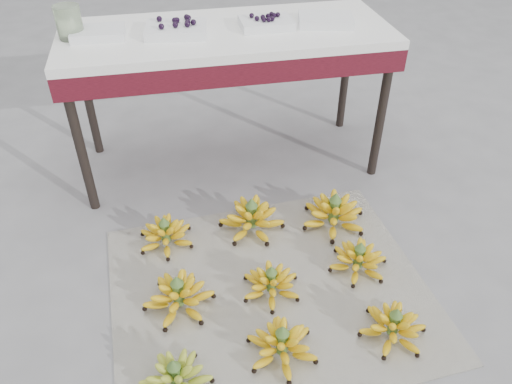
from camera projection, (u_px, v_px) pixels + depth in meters
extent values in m
plane|color=slate|center=(301.00, 301.00, 1.98)|extent=(60.00, 60.00, 0.00)
cube|color=silver|center=(270.00, 291.00, 2.01)|extent=(1.31, 1.12, 0.01)
ellipsoid|color=#7FA631|center=(176.00, 380.00, 1.66)|extent=(0.30, 0.30, 0.07)
ellipsoid|color=#7FA631|center=(175.00, 375.00, 1.64)|extent=(0.21, 0.21, 0.05)
ellipsoid|color=#7FA631|center=(174.00, 370.00, 1.62)|extent=(0.14, 0.14, 0.04)
cylinder|color=#45672A|center=(175.00, 375.00, 1.64)|extent=(0.04, 0.04, 0.10)
cone|color=#45672A|center=(173.00, 364.00, 1.60)|extent=(0.05, 0.05, 0.04)
ellipsoid|color=#FFC700|center=(282.00, 347.00, 1.76)|extent=(0.30, 0.30, 0.08)
ellipsoid|color=#FFC700|center=(282.00, 342.00, 1.73)|extent=(0.21, 0.21, 0.06)
ellipsoid|color=#FFC700|center=(282.00, 336.00, 1.72)|extent=(0.14, 0.14, 0.05)
cylinder|color=#45672A|center=(282.00, 342.00, 1.73)|extent=(0.04, 0.04, 0.10)
cone|color=#45672A|center=(283.00, 330.00, 1.69)|extent=(0.05, 0.05, 0.04)
ellipsoid|color=#FFC700|center=(393.00, 329.00, 1.82)|extent=(0.30, 0.30, 0.07)
ellipsoid|color=#FFC700|center=(394.00, 323.00, 1.80)|extent=(0.21, 0.21, 0.05)
ellipsoid|color=#FFC700|center=(395.00, 318.00, 1.78)|extent=(0.14, 0.14, 0.05)
cylinder|color=#45672A|center=(394.00, 323.00, 1.80)|extent=(0.04, 0.04, 0.10)
cone|color=#45672A|center=(397.00, 312.00, 1.76)|extent=(0.05, 0.05, 0.04)
ellipsoid|color=#FFC700|center=(179.00, 299.00, 1.93)|extent=(0.31, 0.31, 0.08)
ellipsoid|color=#FFC700|center=(178.00, 293.00, 1.90)|extent=(0.22, 0.22, 0.06)
ellipsoid|color=#FFC700|center=(177.00, 287.00, 1.88)|extent=(0.14, 0.14, 0.05)
cylinder|color=#45672A|center=(178.00, 293.00, 1.90)|extent=(0.04, 0.04, 0.11)
cone|color=#45672A|center=(176.00, 280.00, 1.86)|extent=(0.05, 0.05, 0.04)
ellipsoid|color=#FFC700|center=(271.00, 286.00, 1.98)|extent=(0.25, 0.25, 0.07)
ellipsoid|color=#FFC700|center=(271.00, 280.00, 1.97)|extent=(0.18, 0.18, 0.05)
ellipsoid|color=#FFC700|center=(271.00, 275.00, 1.95)|extent=(0.12, 0.12, 0.04)
cylinder|color=#45672A|center=(271.00, 280.00, 1.97)|extent=(0.04, 0.04, 0.10)
cone|color=#45672A|center=(271.00, 269.00, 1.93)|extent=(0.05, 0.05, 0.04)
ellipsoid|color=#FFC700|center=(358.00, 262.00, 2.09)|extent=(0.30, 0.30, 0.07)
ellipsoid|color=#FFC700|center=(359.00, 257.00, 2.07)|extent=(0.21, 0.21, 0.05)
ellipsoid|color=#FFC700|center=(360.00, 252.00, 2.05)|extent=(0.14, 0.14, 0.05)
cylinder|color=#45672A|center=(359.00, 257.00, 2.07)|extent=(0.04, 0.04, 0.10)
cone|color=#45672A|center=(361.00, 246.00, 2.03)|extent=(0.05, 0.05, 0.04)
ellipsoid|color=#FFC700|center=(166.00, 237.00, 2.21)|extent=(0.25, 0.25, 0.07)
ellipsoid|color=#FFC700|center=(165.00, 232.00, 2.19)|extent=(0.17, 0.17, 0.06)
ellipsoid|color=#FFC700|center=(165.00, 226.00, 2.17)|extent=(0.11, 0.11, 0.05)
cylinder|color=#45672A|center=(165.00, 232.00, 2.19)|extent=(0.04, 0.04, 0.10)
cone|color=#45672A|center=(164.00, 221.00, 2.15)|extent=(0.05, 0.05, 0.04)
ellipsoid|color=#FFC700|center=(252.00, 221.00, 2.28)|extent=(0.35, 0.35, 0.09)
ellipsoid|color=#FFC700|center=(252.00, 215.00, 2.26)|extent=(0.25, 0.25, 0.06)
ellipsoid|color=#FFC700|center=(252.00, 209.00, 2.23)|extent=(0.16, 0.16, 0.05)
cylinder|color=#45672A|center=(252.00, 215.00, 2.26)|extent=(0.05, 0.05, 0.12)
cone|color=#45672A|center=(252.00, 202.00, 2.21)|extent=(0.06, 0.06, 0.04)
ellipsoid|color=#FFC700|center=(333.00, 217.00, 2.31)|extent=(0.33, 0.33, 0.09)
ellipsoid|color=#FFC700|center=(334.00, 210.00, 2.28)|extent=(0.23, 0.23, 0.07)
ellipsoid|color=#FFC700|center=(335.00, 204.00, 2.26)|extent=(0.15, 0.15, 0.06)
cylinder|color=#45672A|center=(334.00, 210.00, 2.28)|extent=(0.05, 0.05, 0.12)
cone|color=#45672A|center=(336.00, 197.00, 2.23)|extent=(0.06, 0.06, 0.04)
cylinder|color=black|center=(80.00, 146.00, 2.23)|extent=(0.05, 0.05, 0.70)
cylinder|color=black|center=(381.00, 115.00, 2.46)|extent=(0.05, 0.05, 0.70)
cylinder|color=black|center=(87.00, 95.00, 2.63)|extent=(0.05, 0.05, 0.70)
cylinder|color=black|center=(346.00, 72.00, 2.85)|extent=(0.05, 0.05, 0.70)
cube|color=maroon|center=(227.00, 48.00, 2.36)|extent=(1.54, 0.61, 0.10)
cube|color=white|center=(227.00, 33.00, 2.32)|extent=(1.54, 0.61, 0.04)
cube|color=silver|center=(98.00, 33.00, 2.21)|extent=(0.24, 0.17, 0.04)
cube|color=silver|center=(176.00, 30.00, 2.24)|extent=(0.29, 0.23, 0.04)
sphere|color=black|center=(177.00, 20.00, 2.23)|extent=(0.03, 0.03, 0.03)
sphere|color=black|center=(188.00, 18.00, 2.26)|extent=(0.03, 0.03, 0.03)
sphere|color=black|center=(187.00, 23.00, 2.21)|extent=(0.03, 0.03, 0.03)
sphere|color=black|center=(175.00, 25.00, 2.19)|extent=(0.03, 0.03, 0.03)
sphere|color=black|center=(193.00, 22.00, 2.21)|extent=(0.03, 0.03, 0.03)
sphere|color=black|center=(159.00, 19.00, 2.25)|extent=(0.03, 0.03, 0.03)
sphere|color=black|center=(175.00, 20.00, 2.23)|extent=(0.03, 0.03, 0.03)
sphere|color=black|center=(161.00, 26.00, 2.17)|extent=(0.03, 0.03, 0.03)
sphere|color=black|center=(187.00, 24.00, 2.19)|extent=(0.03, 0.03, 0.03)
sphere|color=black|center=(187.00, 17.00, 2.27)|extent=(0.03, 0.03, 0.03)
cube|color=silver|center=(266.00, 23.00, 2.31)|extent=(0.24, 0.17, 0.04)
sphere|color=black|center=(263.00, 17.00, 2.29)|extent=(0.02, 0.02, 0.02)
sphere|color=black|center=(252.00, 15.00, 2.30)|extent=(0.02, 0.02, 0.02)
sphere|color=black|center=(269.00, 19.00, 2.26)|extent=(0.02, 0.02, 0.02)
sphere|color=black|center=(274.00, 15.00, 2.31)|extent=(0.02, 0.02, 0.02)
sphere|color=black|center=(272.00, 19.00, 2.27)|extent=(0.02, 0.02, 0.02)
sphere|color=black|center=(268.00, 16.00, 2.30)|extent=(0.02, 0.02, 0.02)
sphere|color=black|center=(257.00, 18.00, 2.27)|extent=(0.02, 0.02, 0.02)
sphere|color=black|center=(264.00, 20.00, 2.26)|extent=(0.02, 0.02, 0.02)
sphere|color=black|center=(278.00, 15.00, 2.31)|extent=(0.02, 0.02, 0.02)
sphere|color=black|center=(271.00, 14.00, 2.32)|extent=(0.02, 0.02, 0.02)
cube|color=silver|center=(326.00, 20.00, 2.34)|extent=(0.29, 0.24, 0.04)
cylinder|color=#B7CFA5|center=(69.00, 22.00, 2.17)|extent=(0.13, 0.13, 0.14)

